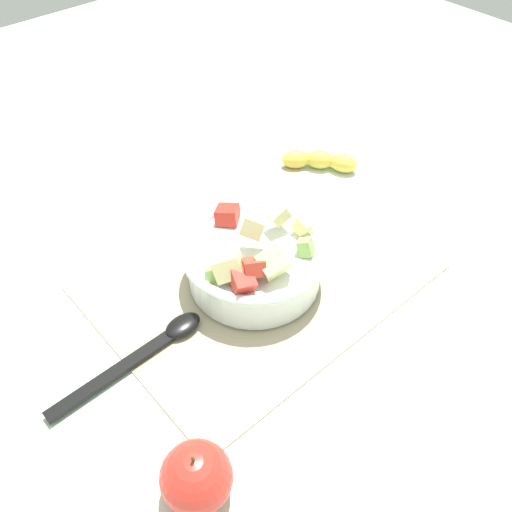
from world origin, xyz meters
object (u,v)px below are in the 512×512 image
object	(u,v)px
whole_apple	(196,477)
salad_bowl	(256,261)
banana_whole	(319,160)
serving_spoon	(152,347)

from	to	relation	value
whole_apple	salad_bowl	bearing A→B (deg)	-142.64
whole_apple	banana_whole	size ratio (longest dim) A/B	0.71
serving_spoon	banana_whole	xyz separation A→B (m)	(-0.49, -0.15, 0.01)
salad_bowl	serving_spoon	distance (m)	0.20
banana_whole	whole_apple	bearing A→B (deg)	31.96
whole_apple	banana_whole	world-z (taller)	whole_apple
salad_bowl	banana_whole	distance (m)	0.33
salad_bowl	banana_whole	bearing A→B (deg)	-153.54
salad_bowl	whole_apple	xyz separation A→B (m)	(0.27, 0.20, -0.01)
serving_spoon	banana_whole	world-z (taller)	banana_whole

